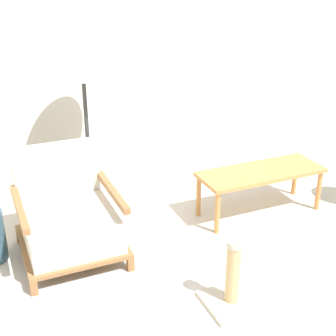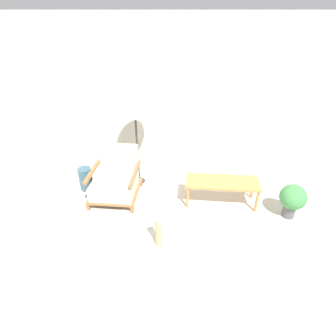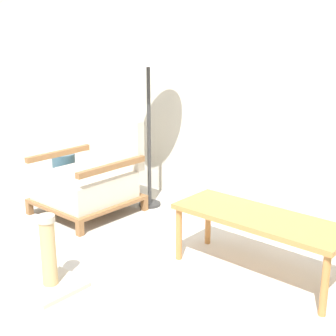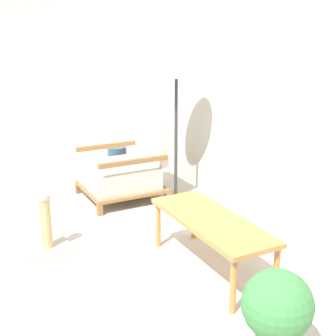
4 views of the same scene
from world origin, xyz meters
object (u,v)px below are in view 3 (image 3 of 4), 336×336
at_px(floor_lamp, 148,51).
at_px(vase, 64,174).
at_px(coffee_table, 259,222).
at_px(scratching_post, 50,267).
at_px(armchair, 90,179).

bearing_deg(floor_lamp, vase, -160.80).
relative_size(floor_lamp, coffee_table, 1.39).
xyz_separation_m(coffee_table, vase, (-2.29, 0.17, -0.16)).
bearing_deg(scratching_post, vase, 140.22).
height_order(vase, scratching_post, scratching_post).
distance_m(floor_lamp, vase, 1.51).
xyz_separation_m(floor_lamp, scratching_post, (0.54, -1.48, -1.25)).
bearing_deg(coffee_table, armchair, 179.04).
height_order(armchair, floor_lamp, floor_lamp).
bearing_deg(coffee_table, vase, 175.64).
bearing_deg(vase, armchair, -14.28).
bearing_deg(floor_lamp, scratching_post, -69.89).
relative_size(floor_lamp, vase, 3.87).
distance_m(floor_lamp, coffee_table, 1.82).
distance_m(vase, scratching_post, 1.84).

